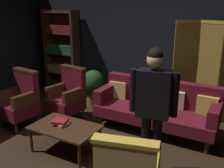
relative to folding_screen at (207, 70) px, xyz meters
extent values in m
plane|color=black|center=(-1.21, -2.32, -0.99)|extent=(10.00, 10.00, 0.00)
cube|color=black|center=(-1.21, 0.13, 0.41)|extent=(7.20, 0.10, 2.80)
cube|color=olive|center=(-0.41, -0.05, -0.04)|extent=(0.41, 0.26, 1.90)
cube|color=gold|center=(-0.41, -0.05, 0.88)|extent=(0.42, 0.27, 0.06)
cube|color=olive|center=(0.00, -0.01, -0.04)|extent=(0.45, 0.17, 1.90)
cube|color=gold|center=(0.00, -0.01, 0.88)|extent=(0.45, 0.18, 0.06)
cube|color=#382114|center=(-3.78, -0.14, 0.04)|extent=(0.06, 0.32, 2.05)
cube|color=#382114|center=(-2.94, -0.14, 0.04)|extent=(0.06, 0.32, 2.05)
cube|color=#382114|center=(-3.36, 0.01, 0.04)|extent=(0.90, 0.02, 2.05)
cube|color=#382114|center=(-3.36, -0.14, -0.93)|extent=(0.86, 0.30, 0.02)
cube|color=#382114|center=(-3.36, -0.14, -0.44)|extent=(0.86, 0.30, 0.02)
cube|color=#9E7A47|center=(-3.36, -0.16, -0.35)|extent=(0.78, 0.22, 0.17)
cube|color=#382114|center=(-3.36, -0.14, 0.04)|extent=(0.86, 0.30, 0.02)
cube|color=#1E4C28|center=(-3.36, -0.16, 0.16)|extent=(0.78, 0.22, 0.21)
cube|color=#382114|center=(-3.36, -0.14, 0.52)|extent=(0.86, 0.30, 0.02)
cube|color=maroon|center=(-3.36, -0.16, 0.63)|extent=(0.78, 0.22, 0.18)
cube|color=#382114|center=(-3.36, -0.14, 1.00)|extent=(0.86, 0.30, 0.02)
cylinder|color=#382114|center=(-1.61, -1.27, -0.88)|extent=(0.07, 0.07, 0.22)
cylinder|color=#382114|center=(0.29, -1.27, -0.88)|extent=(0.07, 0.07, 0.22)
cylinder|color=#382114|center=(-1.61, -0.67, -0.88)|extent=(0.07, 0.07, 0.22)
cylinder|color=#382114|center=(0.29, -0.67, -0.88)|extent=(0.07, 0.07, 0.22)
cube|color=#4C0F19|center=(-0.66, -0.97, -0.67)|extent=(2.10, 0.76, 0.20)
cube|color=#4C0F19|center=(-0.66, -0.66, -0.34)|extent=(2.10, 0.18, 0.46)
cube|color=#4C0F19|center=(-1.64, -0.97, -0.44)|extent=(0.16, 0.68, 0.26)
cube|color=#4C0F19|center=(0.32, -0.97, -0.44)|extent=(0.16, 0.68, 0.26)
cube|color=tan|center=(-1.49, -0.77, -0.42)|extent=(0.35, 0.16, 0.35)
cube|color=maroon|center=(-0.94, -0.77, -0.42)|extent=(0.34, 0.15, 0.35)
cube|color=beige|center=(-0.38, -0.77, -0.42)|extent=(0.36, 0.18, 0.35)
cube|color=#B79338|center=(0.17, -0.77, -0.42)|extent=(0.35, 0.15, 0.34)
cylinder|color=#382114|center=(-2.06, -2.51, -0.79)|extent=(0.04, 0.04, 0.39)
cylinder|color=#382114|center=(-1.16, -2.51, -0.79)|extent=(0.04, 0.04, 0.39)
cylinder|color=#382114|center=(-2.06, -1.97, -0.79)|extent=(0.04, 0.04, 0.39)
cylinder|color=#382114|center=(-1.16, -1.97, -0.79)|extent=(0.04, 0.04, 0.39)
cube|color=#382114|center=(-1.61, -2.24, -0.58)|extent=(1.00, 0.64, 0.03)
cube|color=gold|center=(-0.18, -3.14, 0.03)|extent=(0.61, 0.28, 0.04)
cube|color=gold|center=(-0.47, -2.98, -0.42)|extent=(0.21, 0.51, 0.22)
cylinder|color=#382114|center=(-2.57, -1.56, -0.88)|extent=(0.04, 0.04, 0.22)
cylinder|color=#382114|center=(-2.12, -1.64, -0.88)|extent=(0.04, 0.04, 0.22)
cylinder|color=#382114|center=(-2.49, -1.11, -0.88)|extent=(0.04, 0.04, 0.22)
cylinder|color=#382114|center=(-2.04, -1.19, -0.88)|extent=(0.04, 0.04, 0.22)
cube|color=#4C0F19|center=(-2.30, -1.37, -0.65)|extent=(0.65, 0.65, 0.24)
cube|color=#4C0F19|center=(-2.27, -1.15, -0.26)|extent=(0.57, 0.21, 0.54)
cube|color=#382114|center=(-2.27, -1.15, 0.03)|extent=(0.61, 0.23, 0.04)
cube|color=#382114|center=(-2.54, -1.33, -0.42)|extent=(0.17, 0.51, 0.22)
cube|color=#382114|center=(-2.07, -1.41, -0.42)|extent=(0.17, 0.51, 0.22)
cylinder|color=#382114|center=(-3.17, -2.19, -0.88)|extent=(0.04, 0.04, 0.22)
cylinder|color=#382114|center=(-2.71, -2.24, -0.88)|extent=(0.04, 0.04, 0.22)
cylinder|color=#382114|center=(-3.11, -1.73, -0.88)|extent=(0.04, 0.04, 0.22)
cylinder|color=#382114|center=(-2.66, -1.79, -0.88)|extent=(0.04, 0.04, 0.22)
cube|color=#4C0F19|center=(-2.91, -1.99, -0.65)|extent=(0.62, 0.62, 0.24)
cube|color=#4C0F19|center=(-2.88, -1.76, -0.26)|extent=(0.57, 0.19, 0.54)
cube|color=#382114|center=(-2.88, -1.76, 0.03)|extent=(0.61, 0.20, 0.04)
cube|color=#382114|center=(-3.15, -1.96, -0.42)|extent=(0.15, 0.51, 0.22)
cube|color=#382114|center=(-2.67, -2.02, -0.42)|extent=(0.15, 0.51, 0.22)
cylinder|color=black|center=(-0.21, -2.16, -0.56)|extent=(0.12, 0.12, 0.86)
cylinder|color=black|center=(-0.35, -2.18, -0.56)|extent=(0.12, 0.12, 0.86)
cube|color=maroon|center=(-0.28, -2.17, -0.09)|extent=(0.34, 0.21, 0.09)
cube|color=black|center=(-0.28, -2.17, 0.16)|extent=(0.43, 0.27, 0.58)
cube|color=white|center=(-0.30, -2.06, 0.19)|extent=(0.14, 0.03, 0.41)
cube|color=maroon|center=(-0.30, -2.06, 0.42)|extent=(0.09, 0.03, 0.04)
cylinder|color=black|center=(-0.03, -2.13, 0.17)|extent=(0.09, 0.09, 0.54)
cylinder|color=black|center=(-0.53, -2.21, 0.17)|extent=(0.09, 0.09, 0.54)
sphere|color=tan|center=(-0.28, -2.17, 0.57)|extent=(0.20, 0.20, 0.20)
sphere|color=black|center=(-0.28, -2.17, 0.62)|extent=(0.18, 0.18, 0.18)
cylinder|color=brown|center=(-2.29, -0.42, -0.85)|extent=(0.28, 0.28, 0.28)
ellipsoid|color=#193D19|center=(-2.29, -0.42, -0.48)|extent=(0.50, 0.50, 0.58)
cube|color=#9E7A47|center=(-1.72, -2.23, -0.55)|extent=(0.28, 0.22, 0.04)
cube|color=maroon|center=(-1.72, -2.23, -0.51)|extent=(0.27, 0.25, 0.04)
camera|label=1|loc=(0.67, -4.92, 1.18)|focal=40.74mm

